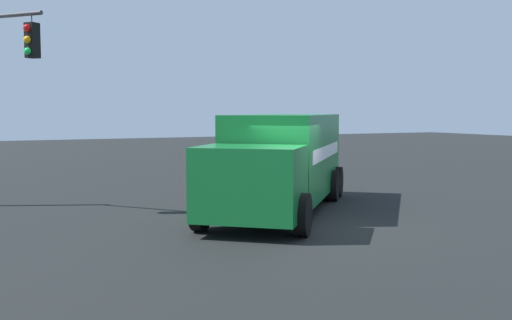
% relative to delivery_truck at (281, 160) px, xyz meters
% --- Properties ---
extents(ground_plane, '(100.00, 100.00, 0.00)m').
position_rel_delivery_truck_xyz_m(ground_plane, '(-2.61, 0.53, -1.45)').
color(ground_plane, black).
extents(delivery_truck, '(7.86, 7.29, 2.75)m').
position_rel_delivery_truck_xyz_m(delivery_truck, '(0.00, 0.00, 0.00)').
color(delivery_truck, '#146B2D').
rests_on(delivery_truck, ground).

